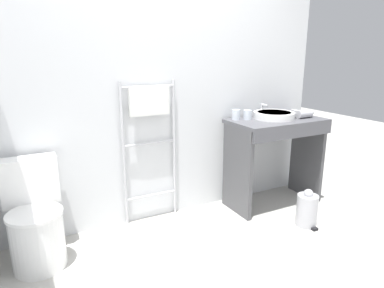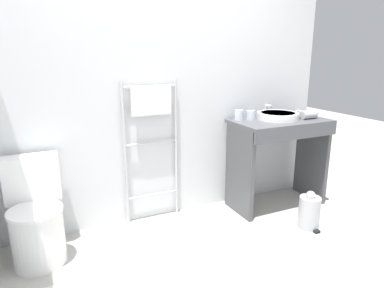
{
  "view_description": "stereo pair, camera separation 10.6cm",
  "coord_description": "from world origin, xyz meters",
  "px_view_note": "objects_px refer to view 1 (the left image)",
  "views": [
    {
      "loc": [
        -1.21,
        -1.42,
        1.5
      ],
      "look_at": [
        -0.01,
        0.88,
        0.81
      ],
      "focal_mm": 32.0,
      "sensor_mm": 36.0,
      "label": 1
    },
    {
      "loc": [
        -1.12,
        -1.47,
        1.5
      ],
      "look_at": [
        -0.01,
        0.88,
        0.81
      ],
      "focal_mm": 32.0,
      "sensor_mm": 36.0,
      "label": 2
    }
  ],
  "objects_px": {
    "hair_dryer": "(304,114)",
    "toilet": "(35,223)",
    "towel_radiator": "(150,120)",
    "trash_bin": "(307,210)",
    "cup_near_wall": "(236,115)",
    "cup_near_edge": "(248,115)",
    "sink_basin": "(274,115)"
  },
  "relations": [
    {
      "from": "sink_basin",
      "to": "trash_bin",
      "type": "distance_m",
      "value": 0.94
    },
    {
      "from": "hair_dryer",
      "to": "towel_radiator",
      "type": "bearing_deg",
      "value": 169.06
    },
    {
      "from": "trash_bin",
      "to": "towel_radiator",
      "type": "bearing_deg",
      "value": 147.46
    },
    {
      "from": "towel_radiator",
      "to": "cup_near_wall",
      "type": "distance_m",
      "value": 0.86
    },
    {
      "from": "cup_near_edge",
      "to": "hair_dryer",
      "type": "height_order",
      "value": "cup_near_edge"
    },
    {
      "from": "hair_dryer",
      "to": "cup_near_wall",
      "type": "bearing_deg",
      "value": 160.99
    },
    {
      "from": "sink_basin",
      "to": "cup_near_wall",
      "type": "relative_size",
      "value": 4.08
    },
    {
      "from": "cup_near_edge",
      "to": "sink_basin",
      "type": "bearing_deg",
      "value": -18.98
    },
    {
      "from": "cup_near_wall",
      "to": "trash_bin",
      "type": "bearing_deg",
      "value": -64.98
    },
    {
      "from": "cup_near_wall",
      "to": "cup_near_edge",
      "type": "height_order",
      "value": "cup_near_wall"
    },
    {
      "from": "trash_bin",
      "to": "hair_dryer",
      "type": "bearing_deg",
      "value": 53.57
    },
    {
      "from": "towel_radiator",
      "to": "hair_dryer",
      "type": "height_order",
      "value": "towel_radiator"
    },
    {
      "from": "towel_radiator",
      "to": "toilet",
      "type": "bearing_deg",
      "value": -166.03
    },
    {
      "from": "toilet",
      "to": "hair_dryer",
      "type": "xyz_separation_m",
      "value": [
        2.5,
        -0.05,
        0.6
      ]
    },
    {
      "from": "towel_radiator",
      "to": "trash_bin",
      "type": "xyz_separation_m",
      "value": [
        1.18,
        -0.75,
        -0.78
      ]
    },
    {
      "from": "towel_radiator",
      "to": "cup_near_wall",
      "type": "bearing_deg",
      "value": -4.43
    },
    {
      "from": "towel_radiator",
      "to": "trash_bin",
      "type": "height_order",
      "value": "towel_radiator"
    },
    {
      "from": "towel_radiator",
      "to": "cup_near_edge",
      "type": "bearing_deg",
      "value": -6.3
    },
    {
      "from": "towel_radiator",
      "to": "trash_bin",
      "type": "relative_size",
      "value": 3.69
    },
    {
      "from": "hair_dryer",
      "to": "sink_basin",
      "type": "bearing_deg",
      "value": 161.56
    },
    {
      "from": "towel_radiator",
      "to": "cup_near_edge",
      "type": "xyz_separation_m",
      "value": [
        0.96,
        -0.11,
        -0.01
      ]
    },
    {
      "from": "towel_radiator",
      "to": "sink_basin",
      "type": "xyz_separation_m",
      "value": [
        1.22,
        -0.19,
        -0.02
      ]
    },
    {
      "from": "cup_near_wall",
      "to": "cup_near_edge",
      "type": "distance_m",
      "value": 0.11
    },
    {
      "from": "towel_radiator",
      "to": "cup_near_wall",
      "type": "height_order",
      "value": "towel_radiator"
    },
    {
      "from": "toilet",
      "to": "sink_basin",
      "type": "xyz_separation_m",
      "value": [
        2.21,
        0.05,
        0.6
      ]
    },
    {
      "from": "cup_near_edge",
      "to": "towel_radiator",
      "type": "bearing_deg",
      "value": 173.7
    },
    {
      "from": "hair_dryer",
      "to": "toilet",
      "type": "bearing_deg",
      "value": 178.93
    },
    {
      "from": "cup_near_wall",
      "to": "cup_near_edge",
      "type": "xyz_separation_m",
      "value": [
        0.11,
        -0.04,
        -0.0
      ]
    },
    {
      "from": "sink_basin",
      "to": "hair_dryer",
      "type": "distance_m",
      "value": 0.31
    },
    {
      "from": "cup_near_wall",
      "to": "towel_radiator",
      "type": "bearing_deg",
      "value": 175.57
    },
    {
      "from": "toilet",
      "to": "towel_radiator",
      "type": "bearing_deg",
      "value": 13.97
    },
    {
      "from": "hair_dryer",
      "to": "trash_bin",
      "type": "relative_size",
      "value": 0.62
    }
  ]
}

